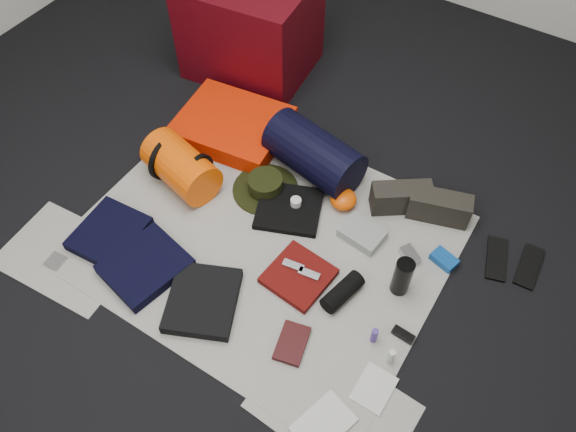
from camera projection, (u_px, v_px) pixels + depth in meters
The scene contains 37 objects.
floor at pixel (264, 241), 2.60m from camera, with size 4.50×4.50×0.02m, color black.
newspaper_mat at pixel (264, 239), 2.59m from camera, with size 1.60×1.30×0.01m, color beige.
newspaper_sheet_front_left at pixel (67, 256), 2.53m from camera, with size 0.58×0.40×0.00m, color beige.
newspaper_sheet_front_right at pixel (333, 407), 2.13m from camera, with size 0.58×0.40×0.00m, color beige.
red_cabinet at pixel (251, 26), 3.11m from camera, with size 0.66×0.55×0.55m, color #4B050D.
sleeping_pad at pixel (232, 126), 2.95m from camera, with size 0.55×0.45×0.10m, color red.
stuff_sack at pixel (181, 167), 2.70m from camera, with size 0.22×0.22×0.37m, color #F44F04.
sack_strap_left at pixel (165, 159), 2.73m from camera, with size 0.22×0.22×0.03m, color black.
sack_strap_right at pixel (198, 175), 2.67m from camera, with size 0.22×0.22×0.03m, color black.
navy_duffel at pixel (314, 154), 2.73m from camera, with size 0.25×0.25×0.48m, color black.
boonie_brim at pixel (266, 189), 2.75m from camera, with size 0.33×0.33×0.01m, color black.
boonie_crown at pixel (265, 184), 2.72m from camera, with size 0.17×0.17×0.07m, color black.
hiking_boot_left at pixel (401, 198), 2.64m from camera, with size 0.28×0.11×0.14m, color #27251F.
hiking_boot_right at pixel (439, 207), 2.60m from camera, with size 0.28×0.11×0.14m, color #27251F.
flip_flop_left at pixel (496, 259), 2.52m from camera, with size 0.09×0.23×0.01m, color black.
flip_flop_right at pixel (529, 266), 2.49m from camera, with size 0.09×0.23×0.01m, color black.
trousers_navy_a at pixel (109, 233), 2.57m from camera, with size 0.27×0.31×0.05m, color black.
trousers_navy_b at pixel (145, 266), 2.47m from camera, with size 0.29×0.34×0.05m, color black.
trousers_charcoal at pixel (203, 300), 2.37m from camera, with size 0.28×0.32×0.05m, color black.
black_tshirt at pixel (289, 209), 2.67m from camera, with size 0.30×0.28×0.03m, color black.
red_shirt at pixel (299, 276), 2.45m from camera, with size 0.26×0.26×0.03m, color #550B09.
orange_stuff_sack at pixel (343, 199), 2.67m from camera, with size 0.13×0.13×0.08m, color #F44F04.
first_aid_pouch at pixel (362, 233), 2.57m from camera, with size 0.19×0.14×0.05m, color gray.
water_bottle at pixel (402, 277), 2.35m from camera, with size 0.08×0.08×0.20m, color black.
speaker at pixel (342, 292), 2.37m from camera, with size 0.08×0.08×0.20m, color black.
compact_camera at pixel (410, 255), 2.51m from camera, with size 0.09×0.06×0.04m, color #AAAAAF.
cyan_case at pixel (444, 259), 2.50m from camera, with size 0.11×0.07×0.04m, color #0E438D.
toiletry_purple at pixel (374, 335), 2.25m from camera, with size 0.03×0.03×0.08m, color #41277D.
toiletry_clear at pixel (391, 356), 2.20m from camera, with size 0.03×0.03×0.08m, color #B9BEB9.
paperback_book at pixel (292, 343), 2.27m from camera, with size 0.11×0.17×0.02m, color black.
map_booklet at pixel (324, 424), 2.08m from camera, with size 0.15×0.22×0.01m, color beige.
map_printout at pixel (374, 388), 2.16m from camera, with size 0.13×0.17×0.01m, color beige.
sunglasses at pixel (403, 335), 2.29m from camera, with size 0.09×0.04×0.02m, color black.
key_cluster at pixel (56, 261), 2.50m from camera, with size 0.08×0.08×0.01m, color #AAAAAF.
tape_roll at pixel (296, 202), 2.65m from camera, with size 0.05×0.05×0.04m, color silver.
energy_bar_a at pixel (293, 265), 2.45m from camera, with size 0.10×0.04×0.01m, color #AAAAAF.
energy_bar_b at pixel (309, 274), 2.42m from camera, with size 0.10×0.04×0.01m, color #AAAAAF.
Camera 1 is at (0.87, -1.17, 2.14)m, focal length 35.00 mm.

